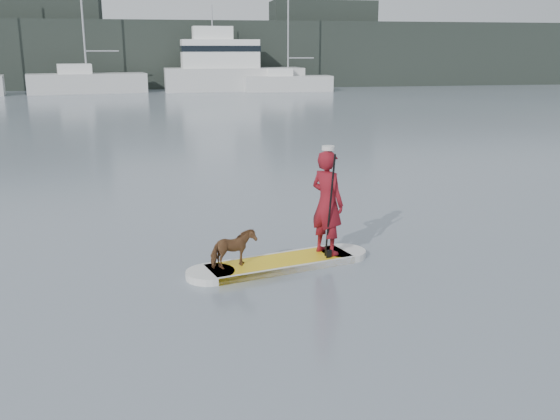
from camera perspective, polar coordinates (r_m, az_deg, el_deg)
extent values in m
plane|color=slate|center=(8.73, -21.73, -10.99)|extent=(140.00, 140.00, 0.00)
cube|color=yellow|center=(10.65, 0.00, -4.90)|extent=(2.62, 1.39, 0.12)
cylinder|color=silver|center=(10.21, -6.39, -5.87)|extent=(0.80, 0.80, 0.12)
cylinder|color=silver|center=(11.21, 5.80, -3.96)|extent=(0.80, 0.80, 0.12)
cube|color=silver|center=(10.96, -0.83, -4.32)|extent=(2.44, 0.67, 0.12)
cube|color=silver|center=(10.33, 0.88, -5.52)|extent=(2.44, 0.67, 0.12)
imported|color=maroon|center=(10.77, 4.34, 0.68)|extent=(0.73, 0.80, 1.83)
cylinder|color=silver|center=(10.58, 4.44, 5.67)|extent=(0.22, 0.22, 0.07)
imported|color=brown|center=(10.21, -4.30, -3.58)|extent=(0.82, 0.59, 0.63)
cylinder|color=black|center=(10.52, 4.59, 0.17)|extent=(0.11, 0.30, 1.89)
cube|color=black|center=(10.78, 4.49, -4.47)|extent=(0.10, 0.04, 0.32)
cube|color=silver|center=(54.66, -17.19, 11.01)|extent=(9.74, 4.46, 1.56)
cube|color=white|center=(54.55, -18.29, 12.16)|extent=(2.94, 2.45, 0.78)
cylinder|color=#B7B7BC|center=(54.69, -15.96, 13.80)|extent=(2.66, 0.57, 0.11)
cube|color=silver|center=(54.27, 0.73, 11.49)|extent=(7.47, 2.65, 1.29)
cube|color=white|center=(54.11, -0.05, 12.51)|extent=(2.13, 1.75, 0.65)
cylinder|color=#B7B7BC|center=(54.25, 0.75, 17.15)|extent=(0.13, 0.13, 9.43)
cylinder|color=#B7B7BC|center=(54.40, 1.93, 13.73)|extent=(2.22, 0.17, 0.09)
cube|color=silver|center=(55.25, -4.23, 11.83)|extent=(11.85, 3.83, 1.93)
cube|color=white|center=(55.04, -5.53, 14.03)|extent=(6.53, 3.02, 2.36)
cube|color=white|center=(54.98, -6.21, 15.80)|extent=(3.33, 2.06, 1.07)
cube|color=black|center=(55.03, -5.54, 14.47)|extent=(6.65, 3.09, 0.48)
cylinder|color=#B7B7BC|center=(55.03, -6.25, 17.25)|extent=(0.11, 0.11, 1.72)
cube|color=black|center=(60.78, -13.01, 13.68)|extent=(90.00, 6.00, 6.00)
cube|color=black|center=(62.86, -22.50, 14.36)|extent=(14.00, 4.00, 9.00)
cube|color=black|center=(63.86, 3.88, 14.93)|extent=(10.00, 4.00, 8.00)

